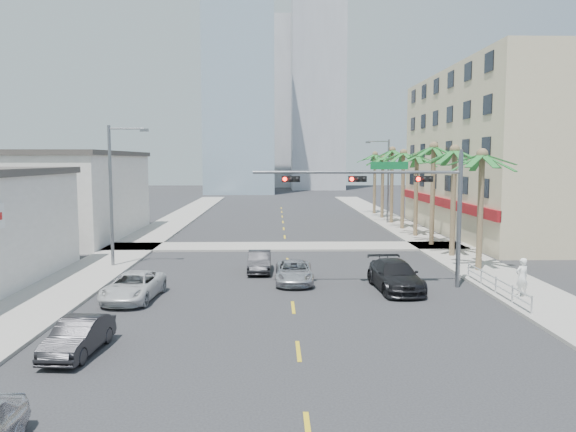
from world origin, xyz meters
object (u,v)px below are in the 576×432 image
object	(u,v)px
traffic_signal_mast	(400,194)
pedestrian	(522,277)
car_lane_right	(395,276)
car_lane_center	(294,272)
car_parked_mid	(78,336)
car_lane_left	(259,262)
car_parked_far	(133,286)

from	to	relation	value
traffic_signal_mast	pedestrian	bearing A→B (deg)	-25.96
car_lane_right	pedestrian	bearing A→B (deg)	-24.27
car_lane_center	car_lane_right	bearing A→B (deg)	-18.36
car_lane_right	car_parked_mid	bearing A→B (deg)	-148.10
traffic_signal_mast	car_lane_right	xyz separation A→B (m)	(-0.28, -0.51, -4.30)
car_parked_mid	car_lane_center	bearing A→B (deg)	59.45
car_lane_left	pedestrian	bearing A→B (deg)	-28.40
car_parked_mid	traffic_signal_mast	bearing A→B (deg)	41.16
car_lane_center	pedestrian	xyz separation A→B (m)	(11.08, -3.98, 0.50)
car_lane_left	car_lane_right	distance (m)	8.81
car_lane_center	car_lane_right	xyz separation A→B (m)	(5.29, -1.81, 0.15)
car_parked_far	car_lane_center	bearing A→B (deg)	28.78
car_lane_right	pedestrian	xyz separation A→B (m)	(5.79, -2.17, 0.34)
traffic_signal_mast	pedestrian	xyz separation A→B (m)	(5.50, -2.68, -3.95)
car_parked_mid	car_lane_right	size ratio (longest dim) A/B	0.73
car_lane_right	car_lane_center	bearing A→B (deg)	157.37
traffic_signal_mast	car_lane_center	size ratio (longest dim) A/B	2.52
car_lane_right	traffic_signal_mast	bearing A→B (deg)	57.19
car_lane_left	car_lane_right	size ratio (longest dim) A/B	0.74
traffic_signal_mast	car_parked_mid	bearing A→B (deg)	-143.51
traffic_signal_mast	car_lane_center	distance (m)	7.25
car_parked_far	car_parked_mid	bearing A→B (deg)	-85.58
traffic_signal_mast	car_parked_far	xyz separation A→B (m)	(-13.58, -2.33, -4.40)
car_parked_mid	pedestrian	world-z (taller)	pedestrian
car_parked_mid	car_lane_right	distance (m)	16.37
car_parked_far	car_lane_left	xyz separation A→B (m)	(6.00, 6.74, -0.02)
traffic_signal_mast	car_parked_mid	xyz separation A→B (m)	(-13.58, -10.05, -4.43)
traffic_signal_mast	car_lane_right	world-z (taller)	traffic_signal_mast
car_parked_far	pedestrian	size ratio (longest dim) A/B	2.50
car_lane_left	pedestrian	size ratio (longest dim) A/B	2.03
car_parked_mid	car_lane_center	xyz separation A→B (m)	(8.01, 11.35, -0.02)
car_lane_right	pedestrian	size ratio (longest dim) A/B	2.75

